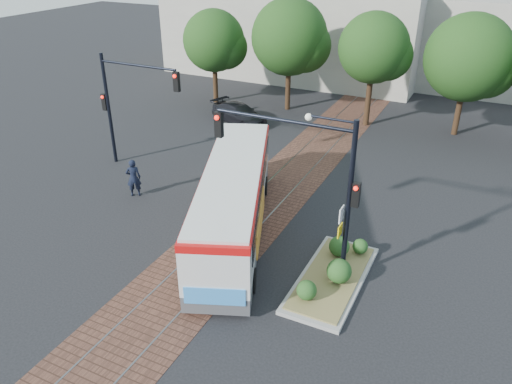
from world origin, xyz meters
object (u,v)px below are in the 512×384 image
(traffic_island, at_px, (334,272))
(parked_car, at_px, (239,114))
(signal_pole_left, at_px, (124,97))
(officer, at_px, (134,178))
(signal_pole_main, at_px, (316,172))
(city_bus, at_px, (234,197))

(traffic_island, distance_m, parked_car, 17.52)
(signal_pole_left, xyz_separation_m, parked_car, (2.11, 8.67, -3.22))
(officer, relative_size, parked_car, 0.43)
(traffic_island, height_order, signal_pole_main, signal_pole_main)
(city_bus, distance_m, signal_pole_main, 4.84)
(signal_pole_main, height_order, officer, signal_pole_main)
(signal_pole_left, bearing_deg, traffic_island, -20.36)
(city_bus, xyz_separation_m, signal_pole_main, (3.93, -1.29, 2.51))
(traffic_island, bearing_deg, city_bus, 164.28)
(signal_pole_main, bearing_deg, city_bus, 161.89)
(officer, bearing_deg, signal_pole_left, -84.79)
(officer, distance_m, parked_car, 11.46)
(traffic_island, bearing_deg, officer, 168.89)
(city_bus, xyz_separation_m, traffic_island, (4.89, -1.38, -1.32))
(signal_pole_main, xyz_separation_m, signal_pole_left, (-12.23, 4.80, -0.29))
(city_bus, height_order, traffic_island, city_bus)
(officer, bearing_deg, city_bus, 137.02)
(signal_pole_main, xyz_separation_m, officer, (-9.81, 2.02, -3.21))
(city_bus, relative_size, parked_car, 2.52)
(traffic_island, height_order, officer, officer)
(city_bus, height_order, officer, city_bus)
(traffic_island, height_order, signal_pole_left, signal_pole_left)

